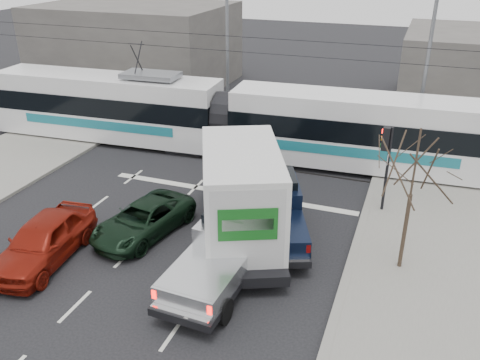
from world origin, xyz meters
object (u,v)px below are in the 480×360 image
(street_lamp_far, at_px, (224,36))
(red_car, at_px, (44,240))
(traffic_signal, at_px, (386,151))
(tram, at_px, (225,118))
(green_car, at_px, (143,220))
(navy_pickup, at_px, (275,209))
(street_lamp_near, at_px, (424,56))
(bare_tree, at_px, (415,169))
(box_truck, at_px, (240,193))
(silver_pickup, at_px, (227,247))

(street_lamp_far, height_order, red_car, street_lamp_far)
(traffic_signal, distance_m, red_car, 13.31)
(tram, height_order, red_car, tram)
(green_car, bearing_deg, street_lamp_far, 110.12)
(navy_pickup, relative_size, red_car, 1.18)
(traffic_signal, relative_size, street_lamp_near, 0.40)
(street_lamp_near, relative_size, red_car, 1.90)
(bare_tree, bearing_deg, box_truck, 179.27)
(tram, bearing_deg, street_lamp_near, 17.66)
(box_truck, height_order, navy_pickup, box_truck)
(silver_pickup, bearing_deg, red_car, -164.32)
(navy_pickup, height_order, red_car, navy_pickup)
(street_lamp_near, height_order, red_car, street_lamp_near)
(tram, xyz_separation_m, silver_pickup, (4.09, -10.24, -0.87))
(green_car, bearing_deg, street_lamp_near, 64.53)
(bare_tree, bearing_deg, street_lamp_far, 131.12)
(navy_pickup, bearing_deg, tram, 102.15)
(street_lamp_near, distance_m, box_truck, 13.12)
(green_car, bearing_deg, red_car, -119.86)
(green_car, height_order, red_car, red_car)
(bare_tree, bearing_deg, silver_pickup, -157.63)
(tram, xyz_separation_m, green_car, (0.13, -8.92, -1.31))
(street_lamp_near, bearing_deg, street_lamp_far, 170.13)
(street_lamp_near, xyz_separation_m, street_lamp_far, (-11.50, 2.00, 0.00))
(bare_tree, distance_m, green_car, 10.01)
(street_lamp_far, bearing_deg, traffic_signal, -41.72)
(bare_tree, bearing_deg, green_car, -174.37)
(traffic_signal, relative_size, tram, 0.13)
(green_car, bearing_deg, silver_pickup, -7.65)
(tram, bearing_deg, navy_pickup, -59.07)
(tram, distance_m, box_truck, 8.74)
(street_lamp_near, bearing_deg, navy_pickup, -112.40)
(navy_pickup, distance_m, green_car, 5.05)
(street_lamp_far, distance_m, green_car, 15.29)
(street_lamp_far, bearing_deg, box_truck, -66.21)
(tram, xyz_separation_m, box_truck, (3.71, -7.91, -0.05))
(box_truck, xyz_separation_m, red_car, (-5.96, -3.76, -1.09))
(box_truck, height_order, red_car, box_truck)
(box_truck, relative_size, green_car, 1.79)
(silver_pickup, bearing_deg, bare_tree, 25.35)
(tram, bearing_deg, street_lamp_far, 108.72)
(traffic_signal, height_order, street_lamp_far, street_lamp_far)
(street_lamp_far, distance_m, navy_pickup, 15.12)
(bare_tree, bearing_deg, navy_pickup, 170.85)
(street_lamp_near, xyz_separation_m, tram, (-9.30, -3.52, -3.17))
(box_truck, bearing_deg, street_lamp_far, 89.64)
(street_lamp_far, bearing_deg, red_car, -90.13)
(box_truck, distance_m, green_car, 3.93)
(traffic_signal, bearing_deg, green_car, -149.35)
(bare_tree, bearing_deg, red_car, -162.68)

